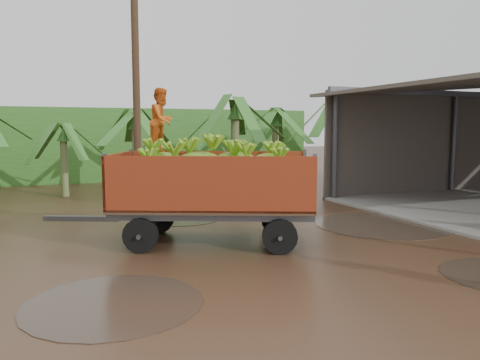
# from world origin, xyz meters

# --- Properties ---
(ground) EXTENTS (100.00, 100.00, 0.00)m
(ground) POSITION_xyz_m (0.00, 0.00, 0.00)
(ground) COLOR black
(ground) RESTS_ON ground
(hedge_north) EXTENTS (22.00, 3.00, 3.60)m
(hedge_north) POSITION_xyz_m (-2.00, 16.00, 1.80)
(hedge_north) COLOR #2D661E
(hedge_north) RESTS_ON ground
(banana_trailer) EXTENTS (6.11, 3.76, 3.54)m
(banana_trailer) POSITION_xyz_m (-0.89, 1.22, 1.35)
(banana_trailer) COLOR #BC391A
(banana_trailer) RESTS_ON ground
(utility_pole) EXTENTS (1.20, 0.24, 7.80)m
(utility_pole) POSITION_xyz_m (-1.65, 6.69, 3.96)
(utility_pole) COLOR #47301E
(utility_pole) RESTS_ON ground
(banana_plants) EXTENTS (25.30, 20.84, 4.34)m
(banana_plants) POSITION_xyz_m (-4.41, 6.87, 1.87)
(banana_plants) COLOR #2D661E
(banana_plants) RESTS_ON ground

